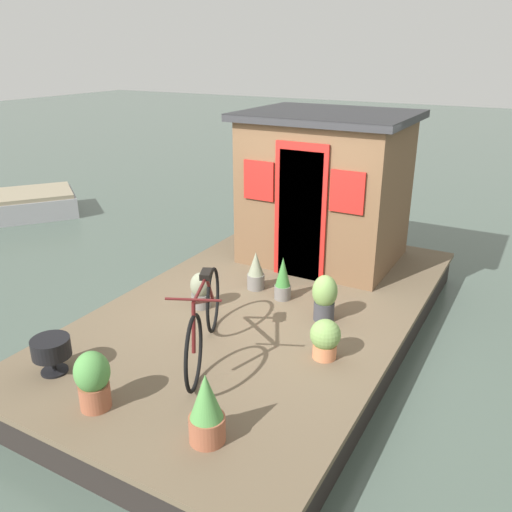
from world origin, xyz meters
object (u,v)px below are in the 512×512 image
object	(u,v)px
houseboat_cabin	(325,187)
bicycle	(204,320)
dinghy_boat	(10,206)
potted_plant_geranium	(256,271)
potted_plant_basil	(325,338)
potted_plant_lavender	(93,380)
charcoal_grill	(51,349)
potted_plant_succulent	(206,410)
potted_plant_rosemary	(325,297)
potted_plant_thyme	(201,290)
potted_plant_sage	(283,279)

from	to	relation	value
houseboat_cabin	bicycle	bearing A→B (deg)	-179.67
bicycle	dinghy_boat	bearing A→B (deg)	66.51
potted_plant_geranium	potted_plant_basil	world-z (taller)	potted_plant_geranium
dinghy_boat	potted_plant_lavender	bearing A→B (deg)	-122.25
potted_plant_basil	charcoal_grill	world-z (taller)	potted_plant_basil
potted_plant_succulent	houseboat_cabin	bearing A→B (deg)	10.20
bicycle	potted_plant_succulent	world-z (taller)	bicycle
potted_plant_geranium	potted_plant_lavender	distance (m)	2.78
houseboat_cabin	potted_plant_geranium	bearing A→B (deg)	167.44
potted_plant_lavender	charcoal_grill	bearing A→B (deg)	75.06
potted_plant_geranium	dinghy_boat	bearing A→B (deg)	78.14
potted_plant_rosemary	potted_plant_thyme	size ratio (longest dim) A/B	1.25
potted_plant_geranium	potted_plant_rosemary	size ratio (longest dim) A/B	0.91
potted_plant_lavender	potted_plant_thyme	bearing A→B (deg)	8.41
houseboat_cabin	dinghy_boat	distance (m)	7.06
houseboat_cabin	potted_plant_lavender	xyz separation A→B (m)	(-4.21, 0.33, -0.78)
potted_plant_sage	potted_plant_succulent	world-z (taller)	potted_plant_succulent
potted_plant_rosemary	charcoal_grill	distance (m)	2.89
dinghy_boat	potted_plant_geranium	bearing A→B (deg)	-101.86
potted_plant_rosemary	potted_plant_sage	world-z (taller)	same
potted_plant_sage	dinghy_boat	size ratio (longest dim) A/B	0.19
potted_plant_lavender	potted_plant_rosemary	bearing A→B (deg)	-24.37
potted_plant_basil	potted_plant_lavender	world-z (taller)	potted_plant_lavender
potted_plant_sage	potted_plant_basil	size ratio (longest dim) A/B	1.32
potted_plant_geranium	potted_plant_sage	xyz separation A→B (m)	(-0.10, -0.43, 0.02)
potted_plant_succulent	charcoal_grill	distance (m)	1.81
charcoal_grill	dinghy_boat	world-z (taller)	charcoal_grill
houseboat_cabin	potted_plant_sage	world-z (taller)	houseboat_cabin
potted_plant_sage	potted_plant_basil	world-z (taller)	potted_plant_sage
potted_plant_rosemary	potted_plant_succulent	distance (m)	2.30
bicycle	potted_plant_succulent	xyz separation A→B (m)	(-1.02, -0.72, -0.10)
dinghy_boat	potted_plant_basil	bearing A→B (deg)	-107.18
potted_plant_rosemary	dinghy_boat	bearing A→B (deg)	77.22
potted_plant_basil	potted_plant_thyme	xyz separation A→B (m)	(0.32, 1.71, 0.00)
bicycle	potted_plant_rosemary	bearing A→B (deg)	-30.31
bicycle	potted_plant_sage	bearing A→B (deg)	-3.58
potted_plant_geranium	potted_plant_rosemary	world-z (taller)	potted_plant_rosemary
potted_plant_geranium	dinghy_boat	size ratio (longest dim) A/B	0.17
bicycle	potted_plant_basil	bearing A→B (deg)	-62.66
potted_plant_thyme	potted_plant_basil	bearing A→B (deg)	-100.66
potted_plant_geranium	potted_plant_succulent	size ratio (longest dim) A/B	0.82
potted_plant_lavender	potted_plant_thyme	xyz separation A→B (m)	(2.02, 0.30, -0.06)
potted_plant_geranium	potted_plant_rosemary	xyz separation A→B (m)	(-0.36, -1.08, 0.05)
potted_plant_rosemary	potted_plant_lavender	bearing A→B (deg)	155.63
charcoal_grill	potted_plant_geranium	bearing A→B (deg)	-16.19
bicycle	potted_plant_lavender	world-z (taller)	bicycle
potted_plant_rosemary	potted_plant_lavender	world-z (taller)	potted_plant_rosemary
potted_plant_geranium	potted_plant_basil	xyz separation A→B (m)	(-1.09, -1.39, -0.02)
potted_plant_geranium	charcoal_grill	bearing A→B (deg)	163.81
houseboat_cabin	dinghy_boat	size ratio (longest dim) A/B	0.79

